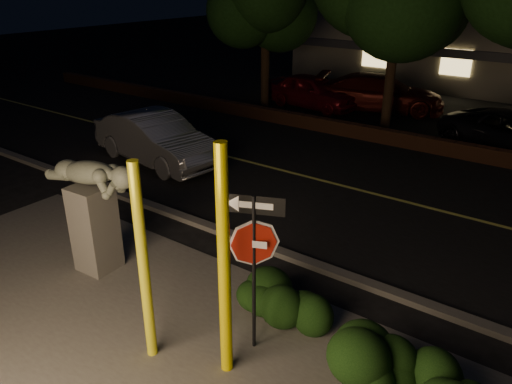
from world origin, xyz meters
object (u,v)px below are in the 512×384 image
yellow_pole_left (144,266)px  silver_sedan (156,139)px  yellow_pole_right (224,267)px  sculpture (92,202)px  parked_car_darkred (380,93)px  signpost (254,244)px  parked_car_red (312,91)px

yellow_pole_left → silver_sedan: (-6.24, 6.07, -0.83)m
yellow_pole_left → yellow_pole_right: (1.13, 0.44, 0.18)m
sculpture → parked_car_darkred: sculpture is taller
signpost → silver_sedan: signpost is taller
yellow_pole_left → silver_sedan: yellow_pole_left is taller
sculpture → yellow_pole_left: bearing=-25.9°
yellow_pole_left → silver_sedan: 8.74m
sculpture → parked_car_darkred: 15.03m
signpost → silver_sedan: bearing=122.3°
silver_sedan → parked_car_red: (0.41, 8.81, -0.04)m
yellow_pole_right → parked_car_darkred: (-4.38, 15.67, -1.01)m
signpost → silver_sedan: 9.01m
parked_car_red → yellow_pole_left: bearing=-151.5°
silver_sedan → parked_car_darkred: bearing=-8.5°
yellow_pole_left → yellow_pole_right: size_ratio=0.90×
yellow_pole_right → silver_sedan: yellow_pole_right is taller
yellow_pole_left → sculpture: yellow_pole_left is taller
yellow_pole_right → signpost: bearing=86.2°
sculpture → parked_car_red: 14.15m
parked_car_darkred → sculpture: bearing=163.5°
yellow_pole_left → parked_car_darkred: (-3.25, 16.10, -0.83)m
yellow_pole_right → signpost: yellow_pole_right is taller
parked_car_red → parked_car_darkred: 2.85m
parked_car_red → parked_car_darkred: size_ratio=0.81×
yellow_pole_right → parked_car_darkred: bearing=105.6°
yellow_pole_right → sculpture: yellow_pole_right is taller
yellow_pole_right → signpost: 0.63m
yellow_pole_right → parked_car_red: size_ratio=0.83×
yellow_pole_left → parked_car_red: yellow_pole_left is taller
parked_car_red → parked_car_darkred: parked_car_darkred is taller
sculpture → parked_car_darkred: bearing=89.2°
yellow_pole_left → sculpture: 2.86m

